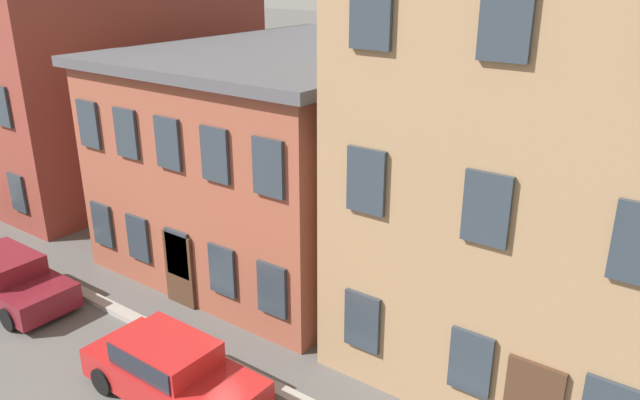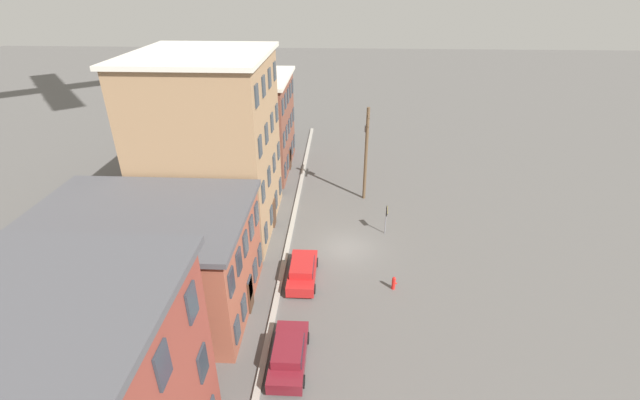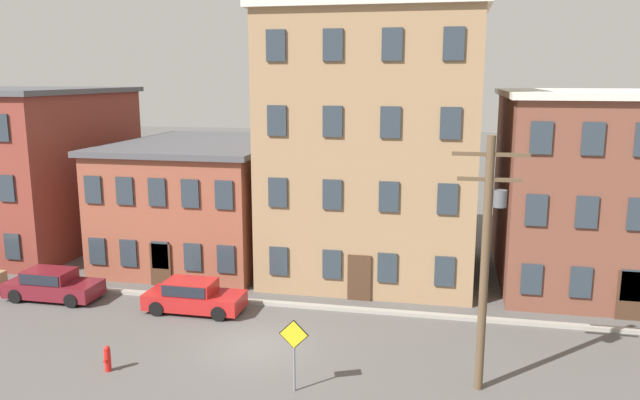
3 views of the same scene
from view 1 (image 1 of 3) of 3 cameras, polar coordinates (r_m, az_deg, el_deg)
The scene contains 5 objects.
apartment_corner at distance 30.42m, azimuth -20.86°, elevation 11.29°, with size 11.79×12.41×9.69m.
apartment_midblock at distance 21.45m, azimuth -1.18°, elevation 4.99°, with size 9.19×12.38×6.72m.
apartment_far at distance 15.32m, azimuth 26.87°, elevation 9.77°, with size 10.94×9.56×13.74m.
car_maroon at distance 20.28m, azimuth -26.66°, elevation -6.30°, with size 4.40×1.92×1.43m.
car_red at distance 14.84m, azimuth -13.45°, elevation -14.77°, with size 4.40×1.92×1.43m.
Camera 1 is at (5.67, -4.39, 9.28)m, focal length 35.00 mm.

